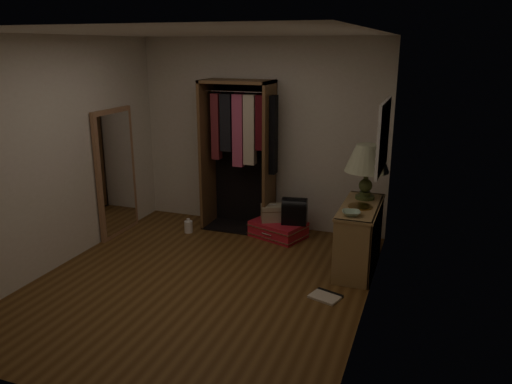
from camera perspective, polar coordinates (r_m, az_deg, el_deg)
ground at (r=5.55m, az=-6.37°, el=-10.30°), size 4.00×4.00×0.00m
room_walls at (r=5.06m, az=-5.92°, el=5.12°), size 3.52×4.02×2.60m
console_bookshelf at (r=5.90m, az=11.71°, el=-4.73°), size 0.42×1.12×0.75m
open_wardrobe at (r=6.78m, az=-1.63°, el=5.62°), size 1.03×0.50×2.05m
floor_mirror at (r=6.90m, az=-15.70°, el=2.11°), size 0.06×0.80×1.70m
pink_suitcase at (r=6.74m, az=2.56°, el=-4.26°), size 0.82×0.70×0.21m
train_case at (r=6.71m, az=1.96°, el=-2.39°), size 0.38×0.34×0.23m
black_bag at (r=6.60m, az=4.43°, el=-2.09°), size 0.36×0.26×0.36m
table_lamp at (r=5.89m, az=12.59°, el=3.66°), size 0.54×0.54×0.65m
brass_tray at (r=5.68m, az=11.83°, el=-1.62°), size 0.35×0.35×0.02m
ceramic_bowl at (r=5.39m, az=10.82°, el=-2.39°), size 0.24×0.24×0.05m
white_jug at (r=6.95m, az=-7.72°, el=-3.93°), size 0.12×0.12×0.20m
floor_book at (r=5.28m, az=8.02°, el=-11.68°), size 0.35×0.32×0.03m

